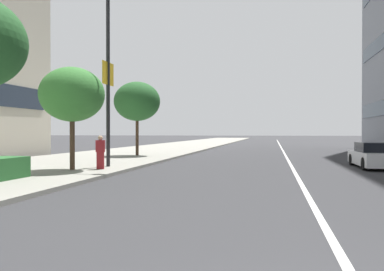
# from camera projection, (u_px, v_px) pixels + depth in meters

# --- Properties ---
(sidewalk_right_plaza) EXTENTS (160.00, 9.70, 0.15)m
(sidewalk_right_plaza) POSITION_uv_depth(u_px,v_px,m) (142.00, 152.00, 34.09)
(sidewalk_right_plaza) COLOR gray
(sidewalk_right_plaza) RESTS_ON ground
(lane_centre_stripe) EXTENTS (110.00, 0.16, 0.01)m
(lane_centre_stripe) POSITION_uv_depth(u_px,v_px,m) (283.00, 151.00, 36.47)
(lane_centre_stripe) COLOR silver
(lane_centre_stripe) RESTS_ON ground
(car_approaching_light) EXTENTS (4.43, 1.94, 1.29)m
(car_approaching_light) POSITION_uv_depth(u_px,v_px,m) (376.00, 156.00, 19.49)
(car_approaching_light) COLOR silver
(car_approaching_light) RESTS_ON ground
(street_lamp_with_banners) EXTENTS (1.26, 2.68, 9.03)m
(street_lamp_with_banners) POSITION_uv_depth(u_px,v_px,m) (115.00, 56.00, 18.58)
(street_lamp_with_banners) COLOR #232326
(street_lamp_with_banners) RESTS_ON sidewalk_right_plaza
(street_tree_by_lamp_post) EXTENTS (2.85, 2.85, 4.54)m
(street_tree_by_lamp_post) POSITION_uv_depth(u_px,v_px,m) (72.00, 95.00, 17.07)
(street_tree_by_lamp_post) COLOR #473323
(street_tree_by_lamp_post) RESTS_ON sidewalk_right_plaza
(street_tree_far_plaza) EXTENTS (3.29, 3.29, 5.26)m
(street_tree_far_plaza) POSITION_uv_depth(u_px,v_px,m) (137.00, 102.00, 27.54)
(street_tree_far_plaza) COLOR #473323
(street_tree_far_plaza) RESTS_ON sidewalk_right_plaza
(pedestrian_on_plaza) EXTENTS (0.38, 0.46, 1.51)m
(pedestrian_on_plaza) POSITION_uv_depth(u_px,v_px,m) (100.00, 152.00, 17.37)
(pedestrian_on_plaza) COLOR maroon
(pedestrian_on_plaza) RESTS_ON sidewalk_right_plaza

